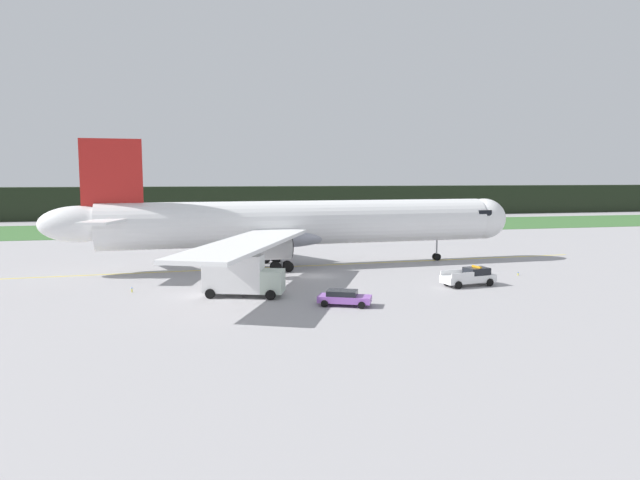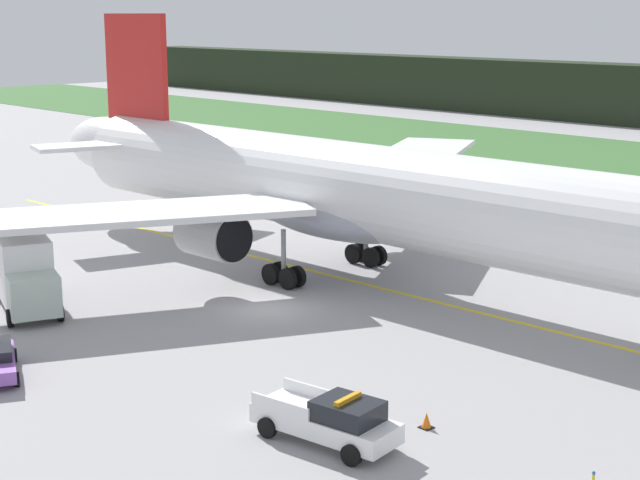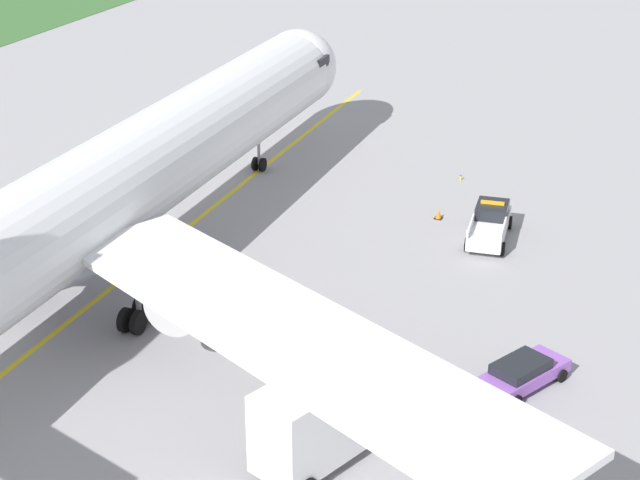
{
  "view_description": "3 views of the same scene",
  "coord_description": "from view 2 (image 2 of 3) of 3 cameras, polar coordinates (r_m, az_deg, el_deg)",
  "views": [
    {
      "loc": [
        -13.21,
        -60.14,
        10.78
      ],
      "look_at": [
        2.04,
        5.12,
        3.34
      ],
      "focal_mm": 32.19,
      "sensor_mm": 36.0,
      "label": 1
    },
    {
      "loc": [
        37.5,
        -31.46,
        14.78
      ],
      "look_at": [
        4.73,
        -0.75,
        4.54
      ],
      "focal_mm": 55.61,
      "sensor_mm": 36.0,
      "label": 2
    },
    {
      "loc": [
        -40.17,
        -22.88,
        25.24
      ],
      "look_at": [
        4.29,
        -2.81,
        2.78
      ],
      "focal_mm": 59.73,
      "sensor_mm": 36.0,
      "label": 3
    }
  ],
  "objects": [
    {
      "name": "ground",
      "position": [
        51.13,
        -3.02,
        -3.98
      ],
      "size": [
        320.0,
        320.0,
        0.0
      ],
      "primitive_type": "plane",
      "color": "#9B999B"
    },
    {
      "name": "apron_cone",
      "position": [
        37.02,
        6.15,
        -10.29
      ],
      "size": [
        0.47,
        0.47,
        0.59
      ],
      "color": "black",
      "rests_on": "ground"
    },
    {
      "name": "airliner",
      "position": [
        54.91,
        2.3,
        2.7
      ],
      "size": [
        56.73,
        53.01,
        14.87
      ],
      "color": "white",
      "rests_on": "ground"
    },
    {
      "name": "taxiway_centerline_main",
      "position": [
        55.52,
        2.86,
        -2.61
      ],
      "size": [
        74.85,
        3.53,
        0.01
      ],
      "primitive_type": "cube",
      "rotation": [
        0.0,
        0.0,
        0.04
      ],
      "color": "yellow",
      "rests_on": "ground"
    },
    {
      "name": "taxiway_edge_light_east",
      "position": [
        34.11,
        15.46,
        -12.95
      ],
      "size": [
        0.12,
        0.12,
        0.37
      ],
      "color": "yellow",
      "rests_on": "ground"
    },
    {
      "name": "taxiway_edge_light_west",
      "position": [
        63.58,
        -17.14,
        -0.96
      ],
      "size": [
        0.12,
        0.12,
        0.46
      ],
      "color": "yellow",
      "rests_on": "ground"
    },
    {
      "name": "catering_truck",
      "position": [
        52.85,
        -16.65,
        -1.74
      ],
      "size": [
        7.55,
        4.58,
        3.94
      ],
      "color": "#B8CAB9",
      "rests_on": "ground"
    },
    {
      "name": "ops_pickup_truck",
      "position": [
        35.34,
        0.58,
        -10.29
      ],
      "size": [
        5.7,
        2.87,
        1.94
      ],
      "color": "white",
      "rests_on": "ground"
    }
  ]
}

